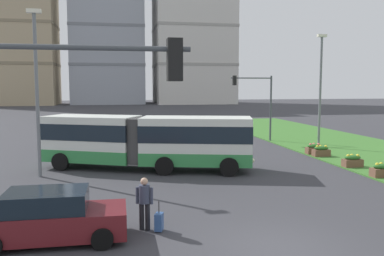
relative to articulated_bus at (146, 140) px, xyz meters
name	(u,v)px	position (x,y,z in m)	size (l,w,h in m)	color
ground_plane	(279,249)	(2.89, -12.10, -1.65)	(260.00, 260.00, 0.00)	#38383D
articulated_bus	(146,140)	(0.00, 0.00, 0.00)	(11.89, 6.34, 3.00)	silver
car_maroon_sedan	(51,217)	(-3.65, -10.30, -0.90)	(4.41, 2.05, 1.58)	maroon
car_black_sedan	(97,137)	(-3.15, 9.80, -0.90)	(4.59, 2.46, 1.58)	black
pedestrian_crossing	(144,200)	(-0.80, -9.79, -0.65)	(0.55, 0.36, 1.74)	black
rolling_suitcase	(159,222)	(-0.35, -9.99, -1.34)	(0.34, 0.42, 0.97)	#335693
flower_planter_2	(382,170)	(11.66, -4.45, -1.23)	(1.10, 0.56, 0.74)	brown
flower_planter_3	(352,161)	(11.66, -1.81, -1.23)	(1.10, 0.56, 0.74)	brown
flower_planter_4	(321,151)	(11.66, 1.83, -1.23)	(1.10, 0.56, 0.74)	brown
flower_planter_5	(314,149)	(11.66, 2.81, -1.23)	(1.10, 0.56, 0.74)	brown
traffic_light_near_left	(36,130)	(-3.08, -15.10, 2.25)	(4.43, 0.28, 5.58)	#474C51
traffic_light_far_right	(257,96)	(10.06, 9.90, 2.20)	(3.59, 0.28, 5.58)	#474C51
streetlight_left	(37,86)	(-5.61, -0.85, 3.06)	(0.70, 0.28, 8.54)	slate
streetlight_median	(320,86)	(13.56, 5.79, 3.06)	(0.70, 0.28, 8.55)	slate
apartment_tower_west	(10,6)	(-27.11, 87.29, 22.95)	(21.76, 14.66, 49.16)	tan
apartment_tower_westcentre	(107,12)	(-3.51, 92.51, 22.99)	(19.05, 19.97, 49.26)	#9EA3AD
apartment_tower_centre	(193,11)	(19.44, 88.56, 23.34)	(20.96, 18.00, 49.95)	silver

